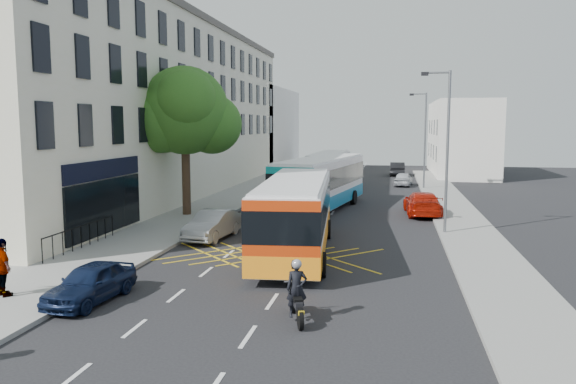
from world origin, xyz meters
The scene contains 21 objects.
ground centered at (0.00, 0.00, 0.00)m, with size 120.00×120.00×0.00m, color black.
pavement_left centered at (-8.50, 15.00, 0.07)m, with size 5.00×70.00×0.15m, color gray.
pavement_right centered at (7.50, 15.00, 0.07)m, with size 3.00×70.00×0.15m, color gray.
terrace_main centered at (-14.00, 24.49, 6.76)m, with size 8.30×45.00×13.50m.
terrace_far centered at (-14.00, 55.00, 5.00)m, with size 8.00×20.00×10.00m, color silver.
building_right centered at (11.00, 48.00, 4.00)m, with size 6.00×18.00×8.00m, color silver.
street_tree centered at (-8.51, 14.97, 6.29)m, with size 6.30×5.70×8.80m.
lamp_near centered at (6.20, 12.00, 4.62)m, with size 1.45×0.15×8.00m.
lamp_far centered at (6.20, 32.00, 4.62)m, with size 1.45×0.15×8.00m.
railings centered at (-9.70, 5.30, 0.72)m, with size 0.08×5.60×1.14m, color black, non-canonical shape.
bus_near centered at (-0.42, 6.80, 1.70)m, with size 3.61×11.64×3.22m.
bus_mid centered at (-0.86, 19.00, 1.79)m, with size 4.76×12.36×3.40m.
bus_far centered at (-1.81, 32.06, 1.61)m, with size 3.00×10.98×3.07m.
motorbike centered at (1.05, -1.60, 0.85)m, with size 0.81×1.96×1.80m.
parked_car_blue centered at (-5.60, -1.07, 0.61)m, with size 1.45×3.60×1.23m, color #0D1936.
parked_car_silver centered at (-4.90, 9.00, 0.69)m, with size 1.45×4.17×1.37m, color #9A9DA2.
red_hatchback centered at (5.50, 18.15, 0.72)m, with size 2.02×4.98×1.44m, color #B31907.
distant_car_grey centered at (-2.48, 41.72, 0.60)m, with size 2.00×4.33×1.20m, color #3E4045.
distant_car_silver centered at (4.65, 34.67, 0.62)m, with size 1.46×3.64×1.24m, color #B9BCC2.
distant_car_dark centered at (4.16, 44.94, 0.72)m, with size 1.53×4.38×1.44m, color black.
pedestrian_far centered at (-8.34, -1.49, 1.08)m, with size 1.09×0.45×1.86m, color gray.
Camera 1 is at (3.63, -16.75, 5.56)m, focal length 35.00 mm.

